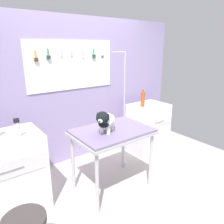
{
  "coord_description": "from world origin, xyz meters",
  "views": [
    {
      "loc": [
        -1.64,
        -1.83,
        1.85
      ],
      "look_at": [
        -0.08,
        0.25,
        1.06
      ],
      "focal_mm": 34.82,
      "sensor_mm": 36.0,
      "label": 1
    }
  ],
  "objects": [
    {
      "name": "cabinet_right",
      "position": [
        1.1,
        0.74,
        0.43
      ],
      "size": [
        0.68,
        0.54,
        0.86
      ],
      "color": "white",
      "rests_on": "ground"
    },
    {
      "name": "grooming_arm",
      "position": [
        0.4,
        0.59,
        0.83
      ],
      "size": [
        0.29,
        0.11,
        1.78
      ],
      "color": "#B7B7BC",
      "rests_on": "ground"
    },
    {
      "name": "dog",
      "position": [
        -0.22,
        0.18,
        1.0
      ],
      "size": [
        0.39,
        0.33,
        0.3
      ],
      "color": "white",
      "rests_on": "grooming_table"
    },
    {
      "name": "ground",
      "position": [
        0.0,
        0.0,
        -0.02
      ],
      "size": [
        4.4,
        4.0,
        0.04
      ],
      "primitive_type": "cube",
      "color": "#B8B0A4"
    },
    {
      "name": "conditioner_bottle",
      "position": [
        -1.16,
        0.47,
        1.01
      ],
      "size": [
        0.06,
        0.06,
        0.21
      ],
      "color": "white",
      "rests_on": "counter_left"
    },
    {
      "name": "counter_left",
      "position": [
        -1.31,
        0.59,
        0.46
      ],
      "size": [
        0.8,
        0.58,
        0.92
      ],
      "color": "white",
      "rests_on": "ground"
    },
    {
      "name": "grooming_table",
      "position": [
        -0.1,
        0.22,
        0.75
      ],
      "size": [
        0.98,
        0.7,
        0.83
      ],
      "color": "#B7B7BC",
      "rests_on": "ground"
    },
    {
      "name": "rear_wall_panel",
      "position": [
        -0.0,
        1.28,
        1.16
      ],
      "size": [
        4.0,
        0.11,
        2.3
      ],
      "color": "#998ABA",
      "rests_on": "ground"
    },
    {
      "name": "soda_bottle",
      "position": [
        0.93,
        0.72,
        1.0
      ],
      "size": [
        0.07,
        0.07,
        0.3
      ],
      "color": "#B54A1D",
      "rests_on": "cabinet_right"
    }
  ]
}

